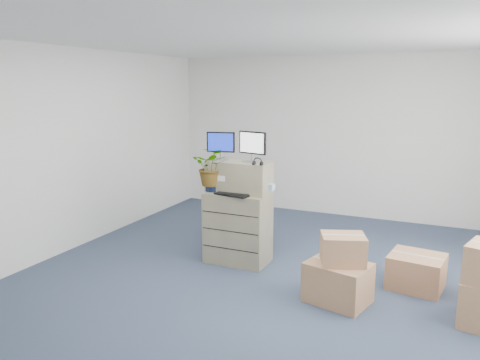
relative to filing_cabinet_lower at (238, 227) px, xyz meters
name	(u,v)px	position (x,y,z in m)	size (l,w,h in m)	color
ground	(265,290)	(0.64, -0.68, -0.47)	(7.00, 7.00, 0.00)	#273047
wall_back	(338,137)	(0.64, 2.83, 0.93)	(6.00, 0.02, 2.80)	silver
filing_cabinet_lower	(238,227)	(0.00, 0.00, 0.00)	(0.80, 0.49, 0.93)	gray
filing_cabinet_upper	(239,177)	(0.00, 0.04, 0.67)	(0.80, 0.40, 0.40)	gray
monitor_left	(221,144)	(-0.27, 0.05, 1.07)	(0.36, 0.18, 0.36)	#99999E
monitor_right	(252,145)	(0.19, 0.03, 1.08)	(0.39, 0.19, 0.39)	#99999E
headphones	(258,162)	(0.32, -0.13, 0.90)	(0.12, 0.12, 0.01)	black
keyboard	(232,194)	(0.00, -0.17, 0.48)	(0.45, 0.19, 0.02)	black
mouse	(256,195)	(0.30, -0.10, 0.48)	(0.09, 0.06, 0.03)	silver
water_bottle	(244,184)	(0.06, 0.04, 0.57)	(0.06, 0.06, 0.21)	gray
phone_dock	(239,189)	(0.00, 0.04, 0.50)	(0.05, 0.04, 0.11)	silver
external_drive	(261,191)	(0.29, 0.08, 0.49)	(0.17, 0.13, 0.05)	black
tissue_box	(266,186)	(0.35, 0.10, 0.56)	(0.21, 0.10, 0.08)	#3F8AD9
potted_plant	(212,172)	(-0.31, -0.11, 0.73)	(0.50, 0.55, 0.47)	#8EA484
office_chair	(245,217)	(-0.25, 0.82, -0.11)	(0.70, 0.65, 0.72)	#595A5E
cardboard_boxes	(439,281)	(2.44, -0.34, -0.17)	(2.42, 1.34, 0.83)	#A16F4E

